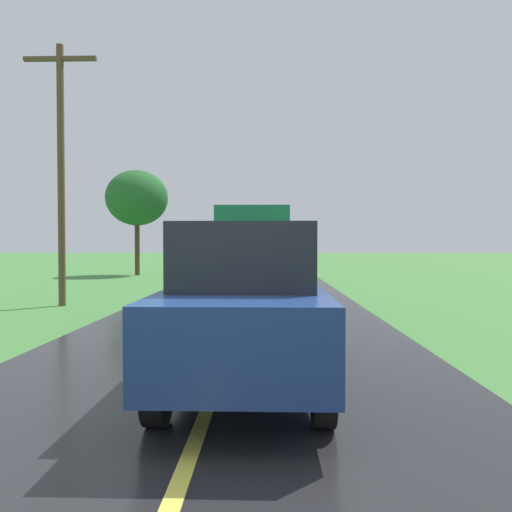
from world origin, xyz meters
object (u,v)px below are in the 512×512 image
at_px(banana_truck_far, 261,251).
at_px(following_car, 246,304).
at_px(roadside_tree_near_left, 137,198).
at_px(utility_pole_roadside, 61,165).
at_px(banana_truck_near, 252,256).

relative_size(banana_truck_far, following_car, 1.42).
bearing_deg(roadside_tree_near_left, banana_truck_far, -12.37).
bearing_deg(following_car, utility_pole_roadside, 126.29).
height_order(utility_pole_roadside, following_car, utility_pole_roadside).
relative_size(banana_truck_far, utility_pole_roadside, 0.77).
distance_m(banana_truck_near, following_car, 7.15).
distance_m(banana_truck_near, banana_truck_far, 12.84).
bearing_deg(banana_truck_near, banana_truck_far, 89.91).
bearing_deg(banana_truck_far, following_car, -89.55).
height_order(banana_truck_far, utility_pole_roadside, utility_pole_roadside).
xyz_separation_m(banana_truck_near, following_car, (0.18, -7.14, -0.40)).
bearing_deg(roadside_tree_near_left, utility_pole_roadside, -82.88).
xyz_separation_m(banana_truck_near, utility_pole_roadside, (-5.56, 0.67, 2.60)).
bearing_deg(banana_truck_near, following_car, -88.58).
bearing_deg(banana_truck_far, roadside_tree_near_left, 167.63).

